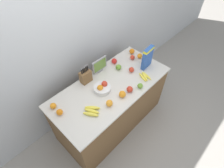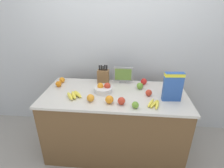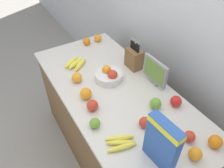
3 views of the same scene
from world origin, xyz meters
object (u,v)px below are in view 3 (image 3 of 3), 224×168
(knife_block, at_px, (134,58))
(orange_by_cereal, at_px, (86,94))
(orange_front_left, at_px, (195,154))
(banana_bunch_right, at_px, (121,143))
(apple_rightmost, at_px, (176,101))
(apple_rear, at_px, (145,122))
(orange_mid_right, at_px, (215,142))
(apple_leftmost, at_px, (92,105))
(apple_near_bananas, at_px, (95,123))
(cereal_box, at_px, (162,142))
(apple_by_knife_block, at_px, (189,136))
(small_monitor, at_px, (155,71))
(orange_near_bowl, at_px, (87,41))
(orange_front_right, at_px, (98,38))
(apple_front, at_px, (156,103))
(banana_bunch_left, at_px, (76,63))
(orange_front_center, at_px, (77,78))
(fruit_bowl, at_px, (109,75))

(knife_block, xyz_separation_m, orange_by_cereal, (0.14, -0.53, -0.05))
(orange_by_cereal, height_order, orange_front_left, orange_by_cereal)
(banana_bunch_right, height_order, apple_rightmost, apple_rightmost)
(knife_block, bearing_deg, apple_rear, -29.05)
(knife_block, bearing_deg, orange_mid_right, -3.10)
(apple_leftmost, height_order, orange_mid_right, orange_mid_right)
(apple_near_bananas, relative_size, apple_rear, 0.96)
(cereal_box, distance_m, apple_near_bananas, 0.47)
(orange_front_left, bearing_deg, apple_by_knife_block, 148.94)
(cereal_box, bearing_deg, small_monitor, 138.53)
(banana_bunch_right, relative_size, apple_near_bananas, 2.97)
(apple_near_bananas, distance_m, apple_leftmost, 0.16)
(orange_near_bowl, bearing_deg, orange_mid_right, 5.29)
(orange_by_cereal, distance_m, orange_front_right, 0.85)
(cereal_box, distance_m, orange_mid_right, 0.39)
(apple_near_bananas, xyz_separation_m, apple_front, (0.07, 0.45, 0.01))
(knife_block, distance_m, small_monitor, 0.27)
(apple_by_knife_block, distance_m, apple_rear, 0.29)
(cereal_box, bearing_deg, orange_front_right, 161.34)
(apple_rightmost, xyz_separation_m, orange_front_right, (-1.10, -0.04, -0.00))
(apple_leftmost, distance_m, orange_by_cereal, 0.13)
(small_monitor, xyz_separation_m, banana_bunch_left, (-0.55, -0.44, -0.10))
(apple_rightmost, height_order, orange_front_center, orange_front_center)
(small_monitor, xyz_separation_m, orange_near_bowl, (-0.82, -0.20, -0.08))
(orange_near_bowl, bearing_deg, banana_bunch_right, -16.31)
(fruit_bowl, height_order, apple_near_bananas, fruit_bowl)
(fruit_bowl, height_order, apple_front, fruit_bowl)
(apple_near_bananas, relative_size, orange_front_right, 0.96)
(apple_by_knife_block, xyz_separation_m, orange_front_right, (-1.37, 0.10, 0.00))
(knife_block, distance_m, apple_near_bananas, 0.73)
(banana_bunch_right, height_order, orange_near_bowl, orange_near_bowl)
(fruit_bowl, bearing_deg, orange_front_center, -115.13)
(apple_front, height_order, apple_leftmost, same)
(orange_near_bowl, bearing_deg, small_monitor, 13.39)
(banana_bunch_left, distance_m, banana_bunch_right, 0.90)
(apple_by_knife_block, relative_size, orange_mid_right, 0.86)
(orange_front_right, bearing_deg, apple_rear, -13.15)
(orange_by_cereal, height_order, orange_near_bowl, orange_by_cereal)
(cereal_box, relative_size, fruit_bowl, 1.47)
(banana_bunch_left, bearing_deg, orange_front_center, -20.92)
(orange_by_cereal, distance_m, orange_near_bowl, 0.78)
(fruit_bowl, xyz_separation_m, orange_near_bowl, (-0.60, 0.09, -0.00))
(small_monitor, relative_size, orange_front_left, 3.26)
(apple_rear, bearing_deg, apple_leftmost, -144.02)
(fruit_bowl, distance_m, apple_rightmost, 0.57)
(banana_bunch_left, height_order, orange_front_right, orange_front_right)
(apple_by_knife_block, bearing_deg, apple_front, -179.76)
(apple_by_knife_block, height_order, orange_front_right, orange_front_right)
(banana_bunch_left, height_order, apple_near_bananas, apple_near_bananas)
(knife_block, xyz_separation_m, cereal_box, (0.81, -0.40, 0.09))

